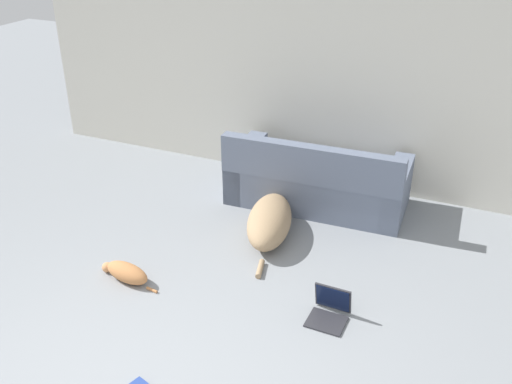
% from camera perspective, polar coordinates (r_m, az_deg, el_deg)
% --- Properties ---
extents(wall_back, '(7.00, 0.06, 2.55)m').
position_cam_1_polar(wall_back, '(6.29, 6.32, 11.96)').
color(wall_back, beige).
rests_on(wall_back, ground_plane).
extents(couch, '(1.88, 0.91, 0.80)m').
position_cam_1_polar(couch, '(6.05, 6.11, 0.99)').
color(couch, slate).
rests_on(couch, ground_plane).
extents(dog, '(0.64, 1.40, 0.33)m').
position_cam_1_polar(dog, '(5.56, 1.47, -2.57)').
color(dog, '#A38460').
rests_on(dog, ground_plane).
extents(cat, '(0.62, 0.24, 0.17)m').
position_cam_1_polar(cat, '(5.06, -12.87, -7.84)').
color(cat, '#BC7A47').
rests_on(cat, ground_plane).
extents(laptop_open, '(0.30, 0.31, 0.26)m').
position_cam_1_polar(laptop_open, '(4.60, 7.43, -11.41)').
color(laptop_open, '#2D2D33').
rests_on(laptop_open, ground_plane).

